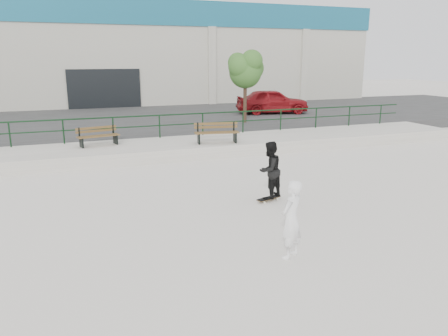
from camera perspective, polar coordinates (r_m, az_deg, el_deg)
name	(u,v)px	position (r m, az deg, el deg)	size (l,w,h in m)	color
ground	(225,247)	(9.50, 0.11, -10.31)	(120.00, 120.00, 0.00)	silver
ledge	(143,151)	(18.23, -10.51, 2.26)	(30.00, 3.00, 0.50)	#B3AEA4
parking_strip	(117,123)	(26.52, -13.84, 5.77)	(60.00, 14.00, 0.50)	#323232
railing	(137,122)	(19.32, -11.35, 5.88)	(28.00, 0.06, 1.03)	#123218
commercial_building	(93,50)	(40.20, -16.78, 14.50)	(44.20, 16.33, 8.00)	#ABA899
bench_left	(98,136)	(18.34, -16.13, 4.01)	(1.72, 0.81, 0.76)	brown
bench_right	(217,133)	(18.20, -0.97, 4.62)	(1.90, 0.84, 0.85)	brown
tree	(246,68)	(23.96, 2.86, 12.88)	(2.18, 1.94, 3.88)	#4B3025
red_car	(272,101)	(28.24, 6.33, 8.67)	(1.82, 4.53, 1.54)	maroon
skateboard	(269,198)	(12.47, 5.86, -3.96)	(0.80, 0.44, 0.09)	black
standing_skater	(269,170)	(12.24, 5.96, -0.26)	(0.79, 0.61, 1.62)	black
seated_skater	(291,220)	(8.86, 8.77, -6.67)	(0.59, 0.39, 1.62)	white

